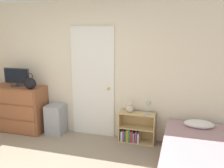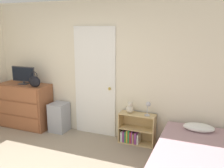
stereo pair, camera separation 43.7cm
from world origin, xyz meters
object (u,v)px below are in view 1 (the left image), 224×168
Objects in this scene: teddy_bear at (130,107)px; bed at (200,159)px; desk_lamp at (148,105)px; storage_bin at (56,119)px; bookshelf at (135,130)px; tv at (17,77)px; dresser at (19,108)px; handbag at (30,83)px.

teddy_bear is 0.12× the size of bed.
desk_lamp reaches higher than bed.
storage_bin is at bearing -177.99° from teddy_bear.
desk_lamp reaches higher than bookshelf.
bookshelf is at bearing 144.66° from bed.
bookshelf is 2.51× the size of desk_lamp.
storage_bin is (0.78, 0.06, -0.82)m from tv.
storage_bin is 1.52m from teddy_bear.
teddy_bear is (-0.10, -0.01, 0.43)m from bookshelf.
dresser reaches higher than bed.
bookshelf is at bearing 3.23° from teddy_bear.
dresser is at bearing -178.27° from desk_lamp.
handbag is 1.47× the size of teddy_bear.
teddy_bear reaches higher than storage_bin.
storage_bin is 0.32× the size of bed.
desk_lamp is at bearing 139.21° from bed.
teddy_bear is at bearing 174.16° from desk_lamp.
storage_bin is 1.87m from desk_lamp.
handbag is 2.15m from bookshelf.
storage_bin is at bearing 164.98° from bed.
tv is 0.95× the size of storage_bin.
dresser is at bearing 169.27° from bed.
bookshelf is at bearing 2.88° from dresser.
handbag reaches higher than bookshelf.
desk_lamp is (2.60, 0.08, 0.28)m from dresser.
dresser is 2.27m from teddy_bear.
teddy_bear is at bearing -176.77° from bookshelf.
tv is 2.52m from bookshelf.
desk_lamp is (1.81, 0.02, 0.45)m from storage_bin.
teddy_bear is 1.47m from bed.
tv is 2.62m from desk_lamp.
handbag is at bearing -172.47° from teddy_bear.
dresser is 1.87× the size of storage_bin.
tv reaches higher than bed.
teddy_bear is at bearing 2.86° from dresser.
teddy_bear is at bearing 7.53° from handbag.
bookshelf is at bearing 2.09° from storage_bin.
handbag reaches higher than desk_lamp.
tv is at bearing -177.18° from teddy_bear.
dresser reaches higher than teddy_bear.
dresser is at bearing 161.19° from handbag.
handbag is (0.39, -0.14, -0.07)m from tv.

